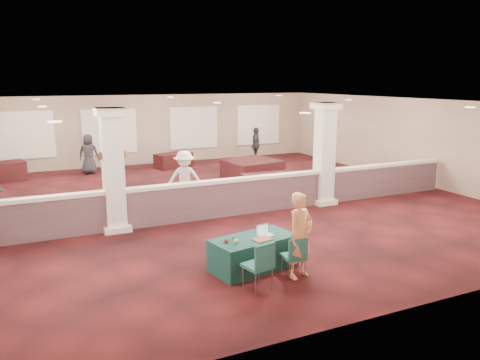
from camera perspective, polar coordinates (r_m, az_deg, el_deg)
name	(u,v)px	position (r m, az deg, el deg)	size (l,w,h in m)	color
ground	(218,203)	(15.11, -2.69, -2.76)	(16.00, 16.00, 0.00)	#431012
wall_back	(153,129)	(22.34, -10.54, 6.08)	(16.00, 0.04, 3.20)	#8A725F
wall_front	(402,222)	(8.12, 19.13, -4.89)	(16.00, 0.04, 3.20)	#8A725F
wall_right	(410,140)	(19.24, 19.99, 4.60)	(0.04, 16.00, 3.20)	#8A725F
ceiling	(217,102)	(14.62, -2.81, 9.45)	(16.00, 16.00, 0.02)	white
partition_wall	(237,196)	(13.63, -0.33, -1.93)	(15.60, 0.28, 1.10)	#4F353B
column_left	(113,169)	(12.40, -15.22, 1.28)	(0.72, 0.72, 3.20)	silver
column_right	(324,153)	(14.89, 10.25, 3.28)	(0.72, 0.72, 3.20)	silver
sconce_left	(101,156)	(12.30, -16.60, 2.83)	(0.12, 0.12, 0.18)	brown
sconce_right	(123,154)	(12.39, -14.04, 3.04)	(0.12, 0.12, 0.18)	brown
near_table	(253,253)	(9.88, 1.65, -8.88)	(1.77, 0.88, 0.68)	#0E3533
conf_chair_main	(295,254)	(9.46, 6.78, -8.91)	(0.46, 0.47, 0.84)	#1F575A
conf_chair_side	(261,262)	(8.82, 2.52, -10.00)	(0.56, 0.56, 0.95)	#1F575A
woman	(300,235)	(9.38, 7.36, -6.73)	(0.62, 0.42, 1.73)	#FA9E6C
far_table_front_center	(268,184)	(16.12, 3.49, -0.50)	(1.77, 0.89, 0.72)	black
far_table_front_right	(257,172)	(17.94, 2.11, 0.96)	(2.00, 1.00, 0.81)	black
far_table_back_center	(174,160)	(21.21, -8.10, 2.38)	(1.62, 0.81, 0.66)	black
far_table_back_right	(245,168)	(18.87, 0.67, 1.48)	(1.92, 0.96, 0.78)	black
attendee_b	(185,179)	(14.54, -6.77, 0.13)	(1.12, 0.51, 1.75)	silver
attendee_c	(256,145)	(22.09, 1.96, 4.25)	(0.99, 0.47, 1.69)	black
attendee_d	(89,154)	(20.54, -17.97, 3.03)	(0.83, 0.45, 1.68)	black
laptop_base	(265,235)	(9.89, 3.13, -6.73)	(0.31, 0.21, 0.02)	silver
laptop_screen	(262,229)	(9.94, 2.75, -5.96)	(0.31, 0.01, 0.20)	silver
screen_glow	(263,229)	(9.94, 2.77, -6.05)	(0.28, 0.00, 0.18)	silver
knitting	(262,239)	(9.62, 2.73, -7.25)	(0.37, 0.28, 0.03)	#B1581C
yarn_cream	(236,241)	(9.39, -0.49, -7.47)	(0.10, 0.10, 0.10)	beige
yarn_red	(226,241)	(9.43, -1.69, -7.43)	(0.09, 0.09, 0.09)	maroon
yarn_grey	(234,238)	(9.60, -0.74, -7.04)	(0.10, 0.10, 0.10)	#47474C
scissors	(284,235)	(9.94, 5.38, -6.69)	(0.11, 0.03, 0.01)	red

